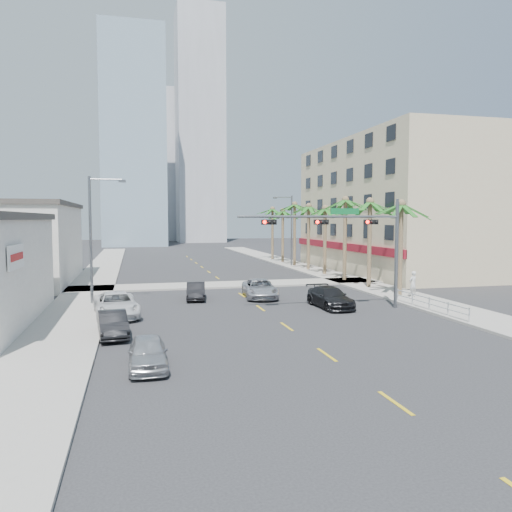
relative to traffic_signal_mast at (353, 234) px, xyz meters
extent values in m
plane|color=#262628|center=(-5.78, -7.95, -5.06)|extent=(260.00, 260.00, 0.00)
cube|color=gray|center=(6.22, 12.05, -4.99)|extent=(4.00, 120.00, 0.15)
cube|color=gray|center=(-17.78, 12.05, -4.99)|extent=(4.00, 120.00, 0.15)
cube|color=gray|center=(-5.78, 14.05, -4.99)|extent=(80.00, 4.00, 0.15)
cube|color=beige|center=(16.22, 22.05, 2.44)|extent=(15.00, 28.00, 15.00)
cube|color=maroon|center=(8.62, 22.05, -2.06)|extent=(0.30, 28.00, 0.80)
cube|color=beige|center=(-25.28, 20.05, -1.46)|extent=(11.00, 18.00, 7.20)
cube|color=#99B2C6|center=(-13.78, 87.05, 18.94)|extent=(14.00, 14.00, 48.00)
cube|color=#ADADB2|center=(3.22, 102.05, 24.94)|extent=(12.00, 12.00, 60.00)
cube|color=#ADADB2|center=(-8.78, 117.05, 15.94)|extent=(16.00, 16.00, 42.00)
cylinder|color=slate|center=(3.22, 0.05, -1.46)|extent=(0.24, 0.24, 7.20)
cylinder|color=slate|center=(-2.28, 0.05, 1.14)|extent=(11.00, 0.16, 0.16)
cube|color=#0C662D|center=(-0.58, 0.05, 1.49)|extent=(2.00, 0.05, 0.40)
cube|color=black|center=(1.22, -0.10, 0.79)|extent=(0.95, 0.28, 0.32)
sphere|color=#FF0C05|center=(0.90, -0.26, 0.79)|extent=(0.22, 0.22, 0.22)
cube|color=black|center=(-2.28, -0.10, 0.79)|extent=(0.95, 0.28, 0.32)
sphere|color=#FF0C05|center=(-2.60, -0.26, 0.79)|extent=(0.22, 0.22, 0.22)
cube|color=black|center=(-5.78, -0.10, 0.79)|extent=(0.95, 0.28, 0.32)
sphere|color=#FF0C05|center=(-6.10, -0.26, 0.79)|extent=(0.22, 0.22, 0.22)
cylinder|color=brown|center=(5.82, 4.05, -1.46)|extent=(0.36, 0.36, 7.20)
cylinder|color=brown|center=(5.82, 9.25, -1.28)|extent=(0.36, 0.36, 7.56)
cylinder|color=brown|center=(5.82, 14.45, -1.10)|extent=(0.36, 0.36, 7.92)
cylinder|color=brown|center=(5.82, 19.65, -1.46)|extent=(0.36, 0.36, 7.20)
cylinder|color=brown|center=(5.82, 24.85, -1.28)|extent=(0.36, 0.36, 7.56)
cylinder|color=brown|center=(5.82, 30.05, -1.10)|extent=(0.36, 0.36, 7.92)
cylinder|color=brown|center=(5.82, 35.25, -1.46)|extent=(0.36, 0.36, 7.20)
cylinder|color=brown|center=(5.82, 40.45, -1.28)|extent=(0.36, 0.36, 7.56)
cylinder|color=slate|center=(-16.98, 6.05, -0.56)|extent=(0.20, 0.20, 9.00)
cylinder|color=slate|center=(-15.88, 6.05, 3.74)|extent=(2.20, 0.12, 0.12)
cube|color=slate|center=(-14.78, 6.05, 3.64)|extent=(0.50, 0.25, 0.18)
cylinder|color=slate|center=(5.42, 30.05, -0.56)|extent=(0.20, 0.20, 9.00)
cylinder|color=slate|center=(4.32, 30.05, 3.74)|extent=(2.20, 0.12, 0.12)
cube|color=slate|center=(3.22, 30.05, 3.64)|extent=(0.50, 0.25, 0.18)
cylinder|color=silver|center=(4.52, -1.95, -4.51)|extent=(0.08, 8.00, 0.08)
cylinder|color=silver|center=(4.52, -1.95, -4.16)|extent=(0.08, 8.00, 0.08)
cylinder|color=silver|center=(4.52, -5.95, -4.56)|extent=(0.08, 0.08, 1.00)
cylinder|color=silver|center=(4.52, -3.95, -4.56)|extent=(0.08, 0.08, 1.00)
cylinder|color=silver|center=(4.52, -1.95, -4.56)|extent=(0.08, 0.08, 1.00)
cylinder|color=silver|center=(4.52, 0.05, -4.56)|extent=(0.08, 0.08, 1.00)
cylinder|color=silver|center=(4.52, 2.05, -4.56)|extent=(0.08, 0.08, 1.00)
imported|color=silver|center=(-13.58, -10.11, -4.41)|extent=(1.57, 3.84, 1.30)
imported|color=black|center=(-15.18, -4.12, -4.40)|extent=(1.80, 4.12, 1.32)
imported|color=silver|center=(-15.18, 1.25, -4.30)|extent=(3.11, 5.70, 1.52)
imported|color=black|center=(-9.60, 6.80, -4.42)|extent=(1.82, 4.03, 1.28)
imported|color=silver|center=(-4.72, 6.36, -4.35)|extent=(2.92, 5.37, 1.43)
imported|color=black|center=(-1.10, 1.17, -4.36)|extent=(2.17, 4.92, 1.41)
imported|color=silver|center=(6.38, 3.10, -3.92)|extent=(0.83, 0.68, 1.98)
camera|label=1|loc=(-14.04, -30.39, 0.98)|focal=35.00mm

